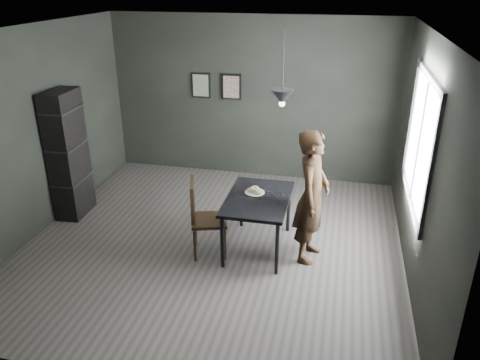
% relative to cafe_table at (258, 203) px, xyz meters
% --- Properties ---
extents(ground, '(5.00, 5.00, 0.00)m').
position_rel_cafe_table_xyz_m(ground, '(-0.60, 0.00, -0.67)').
color(ground, '#36312E').
rests_on(ground, ground).
extents(back_wall, '(5.00, 0.10, 2.80)m').
position_rel_cafe_table_xyz_m(back_wall, '(-0.60, 2.50, 0.73)').
color(back_wall, black).
rests_on(back_wall, ground).
extents(ceiling, '(5.00, 5.00, 0.02)m').
position_rel_cafe_table_xyz_m(ceiling, '(-0.60, 0.00, 2.13)').
color(ceiling, silver).
rests_on(ceiling, ground).
extents(window_assembly, '(0.04, 1.96, 1.56)m').
position_rel_cafe_table_xyz_m(window_assembly, '(1.87, 0.20, 0.93)').
color(window_assembly, white).
rests_on(window_assembly, ground).
extents(cafe_table, '(0.80, 1.20, 0.75)m').
position_rel_cafe_table_xyz_m(cafe_table, '(0.00, 0.00, 0.00)').
color(cafe_table, black).
rests_on(cafe_table, ground).
extents(white_plate, '(0.23, 0.23, 0.01)m').
position_rel_cafe_table_xyz_m(white_plate, '(-0.07, 0.11, 0.08)').
color(white_plate, white).
rests_on(white_plate, cafe_table).
extents(donut_pile, '(0.20, 0.14, 0.09)m').
position_rel_cafe_table_xyz_m(donut_pile, '(-0.07, 0.11, 0.12)').
color(donut_pile, beige).
rests_on(donut_pile, white_plate).
extents(woman, '(0.51, 0.69, 1.72)m').
position_rel_cafe_table_xyz_m(woman, '(0.69, -0.06, 0.19)').
color(woman, black).
rests_on(woman, ground).
extents(wood_chair, '(0.56, 0.56, 1.03)m').
position_rel_cafe_table_xyz_m(wood_chair, '(-0.68, -0.27, -0.09)').
color(wood_chair, black).
rests_on(wood_chair, ground).
extents(shelf_unit, '(0.40, 0.66, 1.90)m').
position_rel_cafe_table_xyz_m(shelf_unit, '(-2.92, 0.38, 0.28)').
color(shelf_unit, black).
rests_on(shelf_unit, ground).
extents(pendant_lamp, '(0.28, 0.28, 0.86)m').
position_rel_cafe_table_xyz_m(pendant_lamp, '(0.25, 0.10, 1.38)').
color(pendant_lamp, black).
rests_on(pendant_lamp, ground).
extents(framed_print_left, '(0.34, 0.04, 0.44)m').
position_rel_cafe_table_xyz_m(framed_print_left, '(-1.50, 2.47, 0.93)').
color(framed_print_left, black).
rests_on(framed_print_left, ground).
extents(framed_print_right, '(0.34, 0.04, 0.44)m').
position_rel_cafe_table_xyz_m(framed_print_right, '(-0.95, 2.47, 0.93)').
color(framed_print_right, black).
rests_on(framed_print_right, ground).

